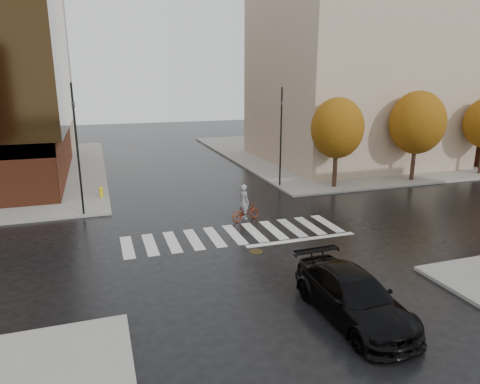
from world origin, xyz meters
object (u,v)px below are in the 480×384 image
(traffic_light_nw, at_px, (77,141))
(fire_hydrant, at_px, (101,191))
(cyclist, at_px, (245,208))
(sedan, at_px, (353,296))
(traffic_light_ne, at_px, (281,131))

(traffic_light_nw, height_order, fire_hydrant, traffic_light_nw)
(traffic_light_nw, xyz_separation_m, fire_hydrant, (1.08, 3.51, -3.96))
(cyclist, bearing_deg, sedan, 161.45)
(sedan, relative_size, cyclist, 2.55)
(cyclist, height_order, traffic_light_ne, traffic_light_ne)
(traffic_light_nw, height_order, traffic_light_ne, traffic_light_nw)
(cyclist, height_order, fire_hydrant, cyclist)
(traffic_light_nw, distance_m, traffic_light_ne, 14.14)
(sedan, distance_m, traffic_light_nw, 17.62)
(sedan, relative_size, fire_hydrant, 7.53)
(sedan, height_order, fire_hydrant, sedan)
(cyclist, xyz_separation_m, traffic_light_ne, (5.03, 6.50, 3.49))
(sedan, bearing_deg, traffic_light_ne, 72.61)
(cyclist, relative_size, traffic_light_ne, 0.30)
(sedan, relative_size, traffic_light_nw, 0.72)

